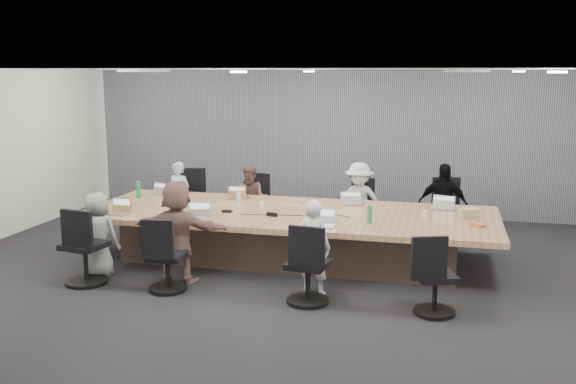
% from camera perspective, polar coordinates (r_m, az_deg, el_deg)
% --- Properties ---
extents(floor, '(10.00, 8.00, 0.00)m').
position_cam_1_polar(floor, '(9.17, -0.61, -6.91)').
color(floor, black).
rests_on(floor, ground).
extents(ceiling, '(10.00, 8.00, 0.00)m').
position_cam_1_polar(ceiling, '(8.74, -0.64, 10.86)').
color(ceiling, white).
rests_on(ceiling, wall_back).
extents(wall_back, '(10.00, 0.00, 2.80)m').
position_cam_1_polar(wall_back, '(12.73, 3.93, 4.49)').
color(wall_back, silver).
rests_on(wall_back, ground).
extents(wall_front, '(10.00, 0.00, 2.80)m').
position_cam_1_polar(wall_front, '(5.16, -11.91, -5.03)').
color(wall_front, silver).
rests_on(wall_front, ground).
extents(curtain, '(9.80, 0.04, 2.80)m').
position_cam_1_polar(curtain, '(12.65, 3.86, 4.45)').
color(curtain, slate).
rests_on(curtain, ground).
extents(conference_table, '(6.00, 2.20, 0.74)m').
position_cam_1_polar(conference_table, '(9.53, 0.15, -3.73)').
color(conference_table, '#4E3A2F').
rests_on(conference_table, ground).
extents(chair_0, '(0.68, 0.68, 0.84)m').
position_cam_1_polar(chair_0, '(11.83, -8.98, -0.91)').
color(chair_0, black).
rests_on(chair_0, ground).
extents(chair_1, '(0.58, 0.58, 0.75)m').
position_cam_1_polar(chair_1, '(11.39, -2.73, -1.46)').
color(chair_1, black).
rests_on(chair_1, ground).
extents(chair_2, '(0.52, 0.52, 0.74)m').
position_cam_1_polar(chair_2, '(11.01, 6.55, -1.99)').
color(chair_2, black).
rests_on(chair_2, ground).
extents(chair_3, '(0.68, 0.68, 0.85)m').
position_cam_1_polar(chair_3, '(10.92, 13.54, -2.02)').
color(chair_3, black).
rests_on(chair_3, ground).
extents(chair_4, '(0.68, 0.68, 0.87)m').
position_cam_1_polar(chair_4, '(8.89, -17.59, -5.07)').
color(chair_4, black).
rests_on(chair_4, ground).
extents(chair_5, '(0.56, 0.56, 0.76)m').
position_cam_1_polar(chair_5, '(8.37, -10.70, -6.13)').
color(chair_5, black).
rests_on(chair_5, ground).
extents(chair_6, '(0.62, 0.62, 0.81)m').
position_cam_1_polar(chair_6, '(7.80, 1.78, -7.00)').
color(chair_6, black).
rests_on(chair_6, ground).
extents(chair_7, '(0.65, 0.65, 0.76)m').
position_cam_1_polar(chair_7, '(7.65, 12.95, -7.86)').
color(chair_7, black).
rests_on(chair_7, ground).
extents(person_0, '(0.48, 0.36, 1.20)m').
position_cam_1_polar(person_0, '(11.48, -9.68, -0.36)').
color(person_0, '#ABBBD0').
rests_on(person_0, ground).
extents(laptop_0, '(0.38, 0.30, 0.02)m').
position_cam_1_polar(laptop_0, '(10.96, -10.85, -0.14)').
color(laptop_0, '#B2B2B7').
rests_on(laptop_0, conference_table).
extents(person_1, '(0.63, 0.51, 1.20)m').
position_cam_1_polar(person_1, '(11.02, -3.26, -0.70)').
color(person_1, brown).
rests_on(person_1, ground).
extents(laptop_1, '(0.32, 0.25, 0.02)m').
position_cam_1_polar(laptop_1, '(10.47, -4.16, -0.48)').
color(laptop_1, '#8C6647').
rests_on(laptop_1, conference_table).
extents(person_2, '(0.86, 0.52, 1.31)m').
position_cam_1_polar(person_2, '(10.62, 6.33, -0.89)').
color(person_2, '#B2B2B2').
rests_on(person_2, ground).
extents(laptop_2, '(0.35, 0.28, 0.02)m').
position_cam_1_polar(laptop_2, '(10.06, 5.92, -0.97)').
color(laptop_2, '#B2B2B7').
rests_on(laptop_2, conference_table).
extents(person_3, '(0.82, 0.43, 1.34)m').
position_cam_1_polar(person_3, '(10.52, 13.58, -1.13)').
color(person_3, black).
rests_on(person_3, ground).
extents(laptop_3, '(0.34, 0.25, 0.02)m').
position_cam_1_polar(laptop_3, '(9.97, 13.57, -1.33)').
color(laptop_3, '#B2B2B7').
rests_on(laptop_3, conference_table).
extents(person_4, '(0.57, 0.37, 1.17)m').
position_cam_1_polar(person_4, '(9.14, -16.50, -3.63)').
color(person_4, gray).
rests_on(person_4, ground).
extents(laptop_4, '(0.31, 0.22, 0.02)m').
position_cam_1_polar(laptop_4, '(9.57, -14.90, -1.89)').
color(laptop_4, '#8C6647').
rests_on(laptop_4, conference_table).
extents(person_5, '(1.29, 0.43, 1.38)m').
position_cam_1_polar(person_5, '(8.59, -9.80, -3.50)').
color(person_5, '#79574F').
rests_on(person_5, ground).
extents(laptop_5, '(0.36, 0.29, 0.02)m').
position_cam_1_polar(laptop_5, '(9.07, -8.42, -2.33)').
color(laptop_5, '#B2B2B7').
rests_on(laptop_5, conference_table).
extents(person_6, '(0.50, 0.40, 1.22)m').
position_cam_1_polar(person_6, '(8.07, 2.31, -4.90)').
color(person_6, silver).
rests_on(person_6, ground).
extents(laptop_6, '(0.33, 0.23, 0.02)m').
position_cam_1_polar(laptop_6, '(8.55, 3.07, -3.03)').
color(laptop_6, '#B2B2B7').
rests_on(laptop_6, conference_table).
extents(bottle_green_left, '(0.10, 0.10, 0.27)m').
position_cam_1_polar(bottle_green_left, '(10.74, -13.16, 0.24)').
color(bottle_green_left, '#2B7641').
rests_on(bottle_green_left, conference_table).
extents(bottle_green_right, '(0.07, 0.07, 0.24)m').
position_cam_1_polar(bottle_green_right, '(8.78, 7.28, -1.99)').
color(bottle_green_right, '#2B7641').
rests_on(bottle_green_right, conference_table).
extents(bottle_clear, '(0.07, 0.07, 0.23)m').
position_cam_1_polar(bottle_clear, '(9.76, -4.43, -0.67)').
color(bottle_clear, silver).
rests_on(bottle_clear, conference_table).
extents(cup_white_far, '(0.08, 0.08, 0.09)m').
position_cam_1_polar(cup_white_far, '(9.70, -2.35, -1.14)').
color(cup_white_far, white).
rests_on(cup_white_far, conference_table).
extents(cup_white_near, '(0.09, 0.09, 0.09)m').
position_cam_1_polar(cup_white_near, '(9.29, 12.09, -1.91)').
color(cup_white_near, white).
rests_on(cup_white_near, conference_table).
extents(mug_brown, '(0.10, 0.10, 0.12)m').
position_cam_1_polar(mug_brown, '(10.27, -14.56, -0.74)').
color(mug_brown, brown).
rests_on(mug_brown, conference_table).
extents(mic_left, '(0.15, 0.11, 0.03)m').
position_cam_1_polar(mic_left, '(9.45, -5.44, -1.70)').
color(mic_left, black).
rests_on(mic_left, conference_table).
extents(mic_right, '(0.17, 0.14, 0.03)m').
position_cam_1_polar(mic_right, '(9.18, 2.23, -2.02)').
color(mic_right, black).
rests_on(mic_right, conference_table).
extents(stapler, '(0.16, 0.08, 0.06)m').
position_cam_1_polar(stapler, '(9.13, -1.44, -2.00)').
color(stapler, black).
rests_on(stapler, conference_table).
extents(canvas_bag, '(0.30, 0.25, 0.14)m').
position_cam_1_polar(canvas_bag, '(9.37, 15.76, -1.83)').
color(canvas_bag, tan).
rests_on(canvas_bag, conference_table).
extents(snack_packet, '(0.22, 0.21, 0.04)m').
position_cam_1_polar(snack_packet, '(8.90, 16.48, -2.83)').
color(snack_packet, '#D2542D').
rests_on(snack_packet, conference_table).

